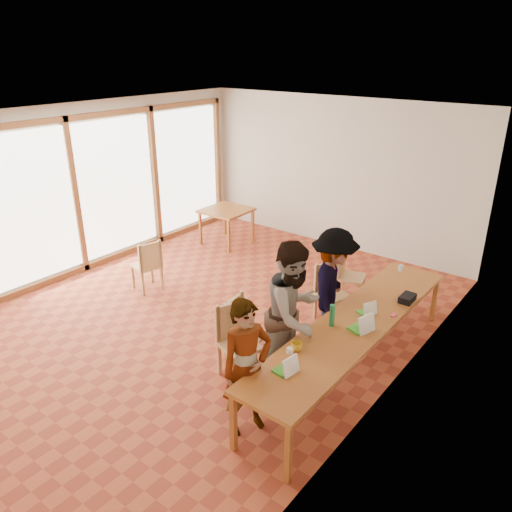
{
  "coord_description": "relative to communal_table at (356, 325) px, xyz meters",
  "views": [
    {
      "loc": [
        4.8,
        -4.75,
        3.89
      ],
      "look_at": [
        0.77,
        0.43,
        1.1
      ],
      "focal_mm": 35.0,
      "sensor_mm": 36.0,
      "label": 1
    }
  ],
  "objects": [
    {
      "name": "laptop_near",
      "position": [
        -0.08,
        -1.36,
        0.1
      ],
      "size": [
        0.23,
        0.25,
        0.2
      ],
      "rotation": [
        0.0,
        0.0,
        -0.14
      ],
      "color": "green",
      "rests_on": "communal_table"
    },
    {
      "name": "wall_right",
      "position": [
        0.5,
        -0.2,
        0.8
      ],
      "size": [
        0.1,
        8.0,
        3.0
      ],
      "primitive_type": "cube",
      "color": "beige",
      "rests_on": "ground"
    },
    {
      "name": "communal_table",
      "position": [
        0.0,
        0.0,
        0.0
      ],
      "size": [
        0.8,
        4.0,
        0.75
      ],
      "color": "#A25224",
      "rests_on": "ground"
    },
    {
      "name": "wall_back",
      "position": [
        -2.5,
        3.8,
        0.8
      ],
      "size": [
        6.0,
        0.1,
        3.0
      ],
      "primitive_type": "cube",
      "color": "beige",
      "rests_on": "ground"
    },
    {
      "name": "person_near",
      "position": [
        -0.44,
        -1.6,
        0.08
      ],
      "size": [
        0.57,
        0.67,
        1.57
      ],
      "primitive_type": "imported",
      "rotation": [
        0.0,
        0.0,
        1.15
      ],
      "color": "gray",
      "rests_on": "ground"
    },
    {
      "name": "laptop_mid",
      "position": [
        0.16,
        -0.14,
        0.11
      ],
      "size": [
        0.29,
        0.31,
        0.22
      ],
      "rotation": [
        0.0,
        0.0,
        -0.27
      ],
      "color": "green",
      "rests_on": "communal_table"
    },
    {
      "name": "pink_phone",
      "position": [
        0.31,
        0.42,
        0.05
      ],
      "size": [
        0.05,
        0.1,
        0.01
      ],
      "primitive_type": "cube",
      "color": "#F5406B",
      "rests_on": "communal_table"
    },
    {
      "name": "ceiling",
      "position": [
        -2.5,
        -0.2,
        2.32
      ],
      "size": [
        6.0,
        8.0,
        0.04
      ],
      "primitive_type": "cube",
      "color": "white",
      "rests_on": "wall_back"
    },
    {
      "name": "yellow_mug",
      "position": [
        -0.23,
        -0.97,
        0.1
      ],
      "size": [
        0.17,
        0.17,
        0.1
      ],
      "primitive_type": "imported",
      "rotation": [
        0.0,
        0.0,
        0.43
      ],
      "color": "gold",
      "rests_on": "communal_table"
    },
    {
      "name": "chair_far",
      "position": [
        -0.96,
        1.02,
        -0.15
      ],
      "size": [
        0.55,
        0.55,
        0.48
      ],
      "rotation": [
        0.0,
        0.0,
        -0.37
      ],
      "color": "tan",
      "rests_on": "ground"
    },
    {
      "name": "window_wall",
      "position": [
        -5.46,
        -0.2,
        0.8
      ],
      "size": [
        0.1,
        8.0,
        3.0
      ],
      "primitive_type": "cube",
      "color": "white",
      "rests_on": "ground"
    },
    {
      "name": "chair_empty",
      "position": [
        -1.05,
        1.71,
        -0.16
      ],
      "size": [
        0.51,
        0.51,
        0.47
      ],
      "rotation": [
        0.0,
        0.0,
        0.27
      ],
      "color": "tan",
      "rests_on": "ground"
    },
    {
      "name": "condiment_cup",
      "position": [
        -0.26,
        -1.05,
        0.08
      ],
      "size": [
        0.08,
        0.08,
        0.06
      ],
      "primitive_type": "cylinder",
      "color": "white",
      "rests_on": "communal_table"
    },
    {
      "name": "black_pouch",
      "position": [
        0.29,
        0.89,
        0.09
      ],
      "size": [
        0.16,
        0.26,
        0.09
      ],
      "primitive_type": "cube",
      "color": "black",
      "rests_on": "communal_table"
    },
    {
      "name": "laptop_far",
      "position": [
        0.03,
        0.27,
        0.1
      ],
      "size": [
        0.25,
        0.26,
        0.18
      ],
      "rotation": [
        0.0,
        0.0,
        -0.41
      ],
      "color": "green",
      "rests_on": "communal_table"
    },
    {
      "name": "ground",
      "position": [
        -2.5,
        -0.2,
        -0.7
      ],
      "size": [
        8.0,
        8.0,
        0.0
      ],
      "primitive_type": "plane",
      "color": "#A64728",
      "rests_on": "ground"
    },
    {
      "name": "clear_glass",
      "position": [
        -0.17,
        1.77,
        0.09
      ],
      "size": [
        0.07,
        0.07,
        0.09
      ],
      "primitive_type": "cylinder",
      "color": "silver",
      "rests_on": "communal_table"
    },
    {
      "name": "green_bottle",
      "position": [
        -0.19,
        -0.26,
        0.19
      ],
      "size": [
        0.07,
        0.07,
        0.28
      ],
      "primitive_type": "cylinder",
      "color": "#207746",
      "rests_on": "communal_table"
    },
    {
      "name": "side_table",
      "position": [
        -4.25,
        2.45,
        -0.03
      ],
      "size": [
        0.9,
        0.9,
        0.75
      ],
      "rotation": [
        0.0,
        0.0,
        0.03
      ],
      "color": "#A25224",
      "rests_on": "ground"
    },
    {
      "name": "chair_spare",
      "position": [
        -3.82,
        -0.03,
        -0.15
      ],
      "size": [
        0.5,
        0.5,
        0.48
      ],
      "rotation": [
        0.0,
        0.0,
        2.92
      ],
      "color": "tan",
      "rests_on": "ground"
    },
    {
      "name": "person_mid",
      "position": [
        -0.53,
        -0.59,
        0.23
      ],
      "size": [
        0.74,
        0.93,
        1.86
      ],
      "primitive_type": "imported",
      "rotation": [
        0.0,
        0.0,
        1.53
      ],
      "color": "gray",
      "rests_on": "ground"
    },
    {
      "name": "person_far",
      "position": [
        -0.58,
        0.45,
        0.15
      ],
      "size": [
        1.03,
        1.26,
        1.7
      ],
      "primitive_type": "imported",
      "rotation": [
        0.0,
        0.0,
        2.0
      ],
      "color": "gray",
      "rests_on": "ground"
    },
    {
      "name": "chair_near",
      "position": [
        -1.16,
        -0.92,
        -0.11
      ],
      "size": [
        0.59,
        0.59,
        0.52
      ],
      "rotation": [
        0.0,
        0.0,
        -0.39
      ],
      "color": "tan",
      "rests_on": "ground"
    },
    {
      "name": "chair_mid",
      "position": [
        -1.26,
        -0.72,
        -0.12
      ],
      "size": [
        0.49,
        0.49,
        0.5
      ],
      "rotation": [
        0.0,
        0.0,
        0.12
      ],
      "color": "tan",
      "rests_on": "ground"
    }
  ]
}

